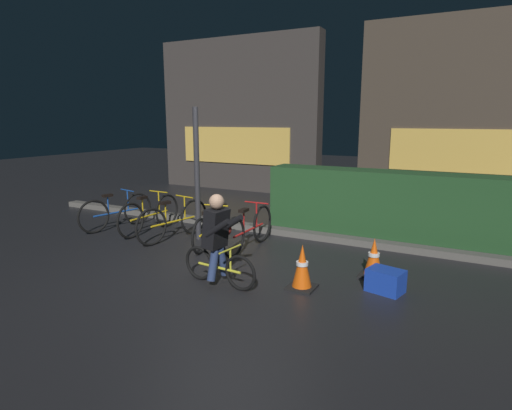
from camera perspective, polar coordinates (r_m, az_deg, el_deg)
ground_plane at (r=6.37m, az=-4.16°, el=-8.76°), size 40.00×40.00×0.00m
sidewalk_curb at (r=8.21m, az=3.99°, el=-3.63°), size 12.00×0.24×0.12m
hedge_row at (r=8.42m, az=17.85°, el=0.12°), size 4.80×0.70×1.24m
storefront_left at (r=13.36m, az=-2.37°, el=11.90°), size 5.29×0.54×4.60m
storefront_right at (r=12.25m, az=27.77°, el=11.03°), size 5.86×0.54×4.77m
street_post at (r=7.78m, az=-7.95°, el=4.05°), size 0.10×0.10×2.41m
parked_bike_leftmost at (r=9.06m, az=-18.28°, el=-0.87°), size 0.50×1.63×0.77m
parked_bike_left_mid at (r=8.58m, az=-14.14°, el=-1.27°), size 0.46×1.70×0.78m
parked_bike_center_left at (r=7.97m, az=-11.05°, el=-2.10°), size 0.46×1.68×0.78m
parked_bike_center_right at (r=7.45m, az=-6.09°, el=-3.18°), size 0.46×1.50×0.70m
parked_bike_right_mid at (r=7.23m, az=-0.97°, el=-3.30°), size 0.46×1.69×0.78m
traffic_cone_near at (r=5.65m, az=6.23°, el=-8.35°), size 0.36×0.36×0.60m
traffic_cone_far at (r=6.28m, az=15.57°, el=-6.88°), size 0.36×0.36×0.56m
blue_crate at (r=5.81m, az=17.04°, el=-9.72°), size 0.50×0.42×0.30m
cyclist at (r=5.68m, az=-5.12°, el=-4.63°), size 1.19×0.55×1.25m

